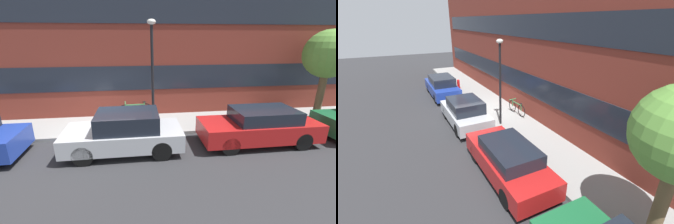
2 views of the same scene
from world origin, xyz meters
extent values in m
plane|color=#2B2B2D|center=(0.00, 0.00, 0.00)|extent=(56.00, 56.00, 0.00)
cube|color=gray|center=(0.00, 1.16, 0.07)|extent=(28.00, 2.32, 0.15)
cube|color=maroon|center=(0.00, 2.77, 4.37)|extent=(28.00, 0.90, 8.75)
cube|color=#1E232D|center=(0.00, 2.30, 1.92)|extent=(25.76, 0.04, 1.10)
cube|color=#1E232D|center=(0.00, 2.30, 4.81)|extent=(25.76, 0.04, 1.10)
cylinder|color=black|center=(-3.13, -0.31, 0.30)|extent=(0.60, 0.18, 0.60)
cube|color=#B2B5BA|center=(0.88, -1.05, 0.53)|extent=(3.85, 1.70, 0.59)
cube|color=black|center=(1.04, -1.05, 1.11)|extent=(2.00, 1.49, 0.57)
cylinder|color=black|center=(-0.31, -1.81, 0.32)|extent=(0.64, 0.18, 0.64)
cylinder|color=black|center=(-0.31, -0.29, 0.32)|extent=(0.64, 0.18, 0.64)
cylinder|color=black|center=(2.08, -1.81, 0.32)|extent=(0.64, 0.18, 0.64)
cylinder|color=black|center=(2.08, -0.29, 0.32)|extent=(0.64, 0.18, 0.64)
cube|color=#AD1919|center=(5.64, -1.05, 0.55)|extent=(4.19, 1.62, 0.63)
cube|color=black|center=(5.81, -1.05, 1.09)|extent=(2.18, 1.42, 0.44)
cylinder|color=black|center=(4.35, -1.77, 0.31)|extent=(0.62, 0.18, 0.62)
cylinder|color=black|center=(4.35, -0.33, 0.31)|extent=(0.62, 0.18, 0.62)
cylinder|color=black|center=(6.94, -1.77, 0.31)|extent=(0.62, 0.18, 0.62)
cylinder|color=black|center=(6.94, -0.33, 0.31)|extent=(0.62, 0.18, 0.62)
cylinder|color=black|center=(9.06, -0.30, 0.30)|extent=(0.60, 0.18, 0.60)
torus|color=black|center=(0.80, 1.81, 0.49)|extent=(0.68, 0.09, 0.67)
torus|color=black|center=(1.71, 1.88, 0.49)|extent=(0.68, 0.09, 0.67)
cylinder|color=#33723F|center=(1.26, 1.84, 0.79)|extent=(0.88, 0.12, 0.06)
cylinder|color=#33723F|center=(1.67, 1.87, 0.68)|extent=(0.06, 0.06, 0.38)
cylinder|color=#33723F|center=(0.81, 1.81, 0.68)|extent=(0.06, 0.06, 0.38)
ellipsoid|color=black|center=(1.67, 1.87, 0.90)|extent=(0.21, 0.09, 0.05)
cylinder|color=#33723F|center=(0.81, 1.81, 0.90)|extent=(0.08, 0.44, 0.05)
cylinder|color=brown|center=(9.57, 0.83, 1.31)|extent=(0.31, 0.31, 2.31)
sphere|color=#568C38|center=(9.57, 0.83, 3.02)|extent=(2.04, 2.04, 2.04)
cylinder|color=black|center=(1.98, 0.47, 2.13)|extent=(0.11, 0.11, 3.97)
ellipsoid|color=silver|center=(1.98, 0.47, 4.22)|extent=(0.32, 0.32, 0.20)
camera|label=1|loc=(1.44, -8.05, 3.69)|focal=24.00mm
camera|label=2|loc=(11.43, -4.08, 5.10)|focal=24.00mm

